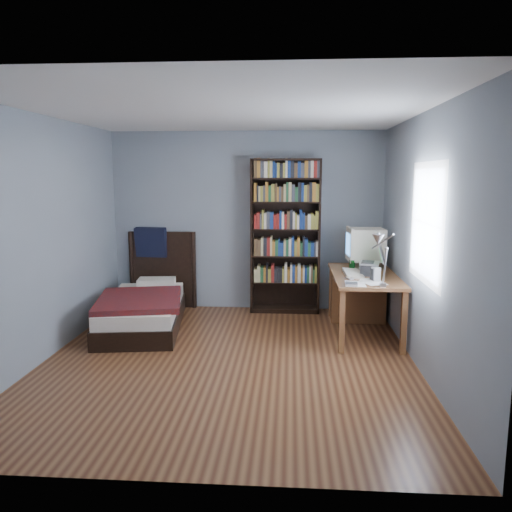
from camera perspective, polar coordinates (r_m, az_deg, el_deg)
name	(u,v)px	position (r m, az deg, el deg)	size (l,w,h in m)	color
room	(231,240)	(4.97, -2.90, 1.81)	(4.20, 4.24, 2.50)	#4E2817
desk	(359,292)	(6.56, 11.66, -4.01)	(0.75, 1.53, 0.73)	brown
crt_monitor	(365,245)	(6.48, 12.33, 1.24)	(0.46, 0.43, 0.51)	beige
laptop	(371,266)	(6.02, 13.00, -1.16)	(0.34, 0.33, 0.36)	#2D2D30
desk_lamp	(379,245)	(4.97, 13.91, 1.24)	(0.24, 0.52, 0.62)	#99999E
keyboard	(353,273)	(6.00, 11.02, -1.97)	(0.20, 0.51, 0.04)	beige
speaker	(376,274)	(5.68, 13.52, -2.05)	(0.08, 0.08, 0.16)	#99999C
soda_can	(352,265)	(6.31, 10.93, -0.99)	(0.07, 0.07, 0.13)	#073819
mouse	(361,268)	(6.34, 11.92, -1.37)	(0.07, 0.12, 0.04)	silver
phone_silver	(349,278)	(5.75, 10.63, -2.50)	(0.05, 0.11, 0.02)	silver
phone_grey	(347,282)	(5.54, 10.41, -2.94)	(0.04, 0.09, 0.02)	#99999C
external_drive	(351,284)	(5.41, 10.86, -3.21)	(0.13, 0.13, 0.03)	#99999C
bookshelf	(285,236)	(6.88, 3.37, 2.26)	(0.95, 0.30, 2.11)	black
bed	(145,305)	(6.52, -12.55, -5.50)	(1.20, 2.04, 1.16)	black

